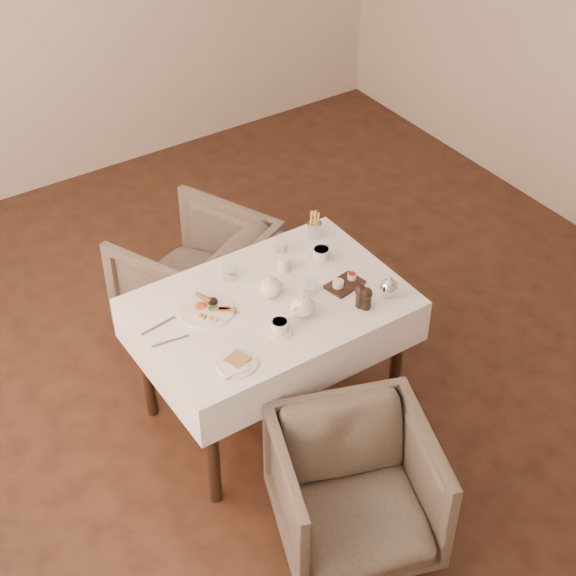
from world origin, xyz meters
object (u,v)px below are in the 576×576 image
Objects in this scene: armchair_near at (355,490)px; breakfast_plate at (207,310)px; teapot_centre at (270,286)px; armchair_far at (197,277)px; table at (271,319)px.

armchair_near is 1.08m from breakfast_plate.
armchair_near is at bearing -81.72° from teapot_centre.
armchair_near is at bearing -73.05° from breakfast_plate.
breakfast_plate reaches higher than armchair_far.
teapot_centre reaches higher than table.
armchair_far is at bearing 104.84° from armchair_near.
armchair_far is at bearing 106.67° from teapot_centre.
table is at bearing 64.32° from armchair_far.
teapot_centre is (0.02, 0.04, 0.18)m from table.
teapot_centre is (0.14, 0.90, 0.50)m from armchair_near.
breakfast_plate is 1.67× the size of teapot_centre.
armchair_near is at bearing 61.26° from armchair_far.
breakfast_plate reaches higher than table.
table reaches higher than armchair_far.
teapot_centre is at bearing -5.53° from breakfast_plate.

